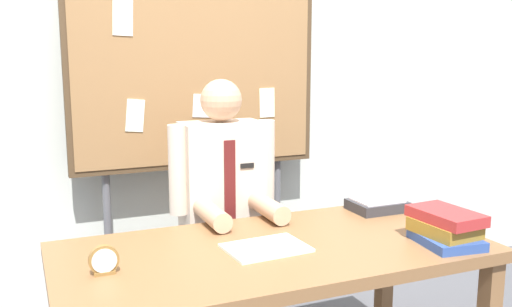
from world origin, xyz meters
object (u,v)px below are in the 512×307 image
at_px(paper_tray, 377,205).
at_px(desk_clock, 104,261).
at_px(desk, 274,266).
at_px(book_stack, 445,227).
at_px(open_notebook, 266,248).
at_px(bulletin_board, 196,72).
at_px(person, 223,227).

bearing_deg(paper_tray, desk_clock, -167.17).
bearing_deg(desk_clock, desk, 2.73).
bearing_deg(desk, desk_clock, -177.27).
distance_m(desk, book_stack, 0.72).
xyz_separation_m(open_notebook, desk_clock, (-0.63, -0.01, 0.04)).
distance_m(open_notebook, paper_tray, 0.79).
height_order(desk, open_notebook, open_notebook).
bearing_deg(bulletin_board, book_stack, -62.54).
xyz_separation_m(person, open_notebook, (-0.04, -0.63, 0.11)).
xyz_separation_m(desk, desk_clock, (-0.67, -0.03, 0.13)).
bearing_deg(bulletin_board, person, -89.97).
bearing_deg(paper_tray, desk, -157.99).
bearing_deg(desk, book_stack, -20.13).
relative_size(person, book_stack, 4.50).
height_order(desk, bulletin_board, bulletin_board).
height_order(desk, person, person).
bearing_deg(desk, person, 90.00).
relative_size(desk, bulletin_board, 0.87).
xyz_separation_m(desk, open_notebook, (-0.04, -0.02, 0.09)).
bearing_deg(paper_tray, open_notebook, -157.86).
distance_m(bulletin_board, paper_tray, 1.20).
height_order(person, open_notebook, person).
xyz_separation_m(bulletin_board, paper_tray, (0.69, -0.75, -0.64)).
height_order(desk_clock, paper_tray, desk_clock).
distance_m(book_stack, open_notebook, 0.74).
bearing_deg(bulletin_board, paper_tray, -47.38).
height_order(person, bulletin_board, bulletin_board).
height_order(open_notebook, paper_tray, paper_tray).
bearing_deg(desk, open_notebook, -155.77).
bearing_deg(open_notebook, paper_tray, 22.14).
xyz_separation_m(desk, person, (0.00, 0.61, -0.02)).
distance_m(person, open_notebook, 0.64).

